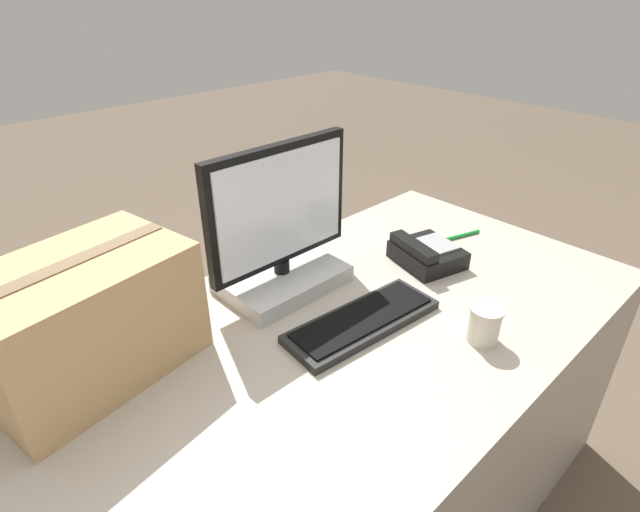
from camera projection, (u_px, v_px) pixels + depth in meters
name	position (u px, v px, depth m)	size (l,w,h in m)	color
office_desk	(331.00, 437.00, 1.43)	(1.80, 0.90, 0.75)	#A89E8E
monitor	(281.00, 240.00, 1.36)	(0.45, 0.24, 0.42)	#B7B7B7
keyboard	(362.00, 321.00, 1.27)	(0.43, 0.18, 0.03)	black
desk_phone	(426.00, 254.00, 1.53)	(0.21, 0.23, 0.08)	black
paper_cup_right	(484.00, 324.00, 1.20)	(0.08, 0.08, 0.09)	beige
cardboard_box	(85.00, 319.00, 1.07)	(0.48, 0.35, 0.28)	tan
pen_marker	(463.00, 235.00, 1.70)	(0.14, 0.05, 0.01)	#198C33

